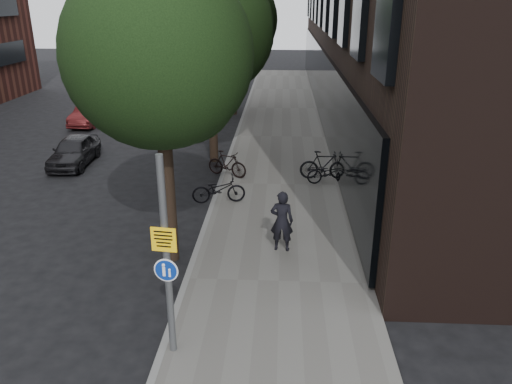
# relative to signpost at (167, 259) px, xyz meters

# --- Properties ---
(ground) EXTENTS (120.00, 120.00, 0.00)m
(ground) POSITION_rel_signpost_xyz_m (1.78, -0.71, -2.13)
(ground) COLOR black
(ground) RESTS_ON ground
(sidewalk) EXTENTS (4.50, 60.00, 0.12)m
(sidewalk) POSITION_rel_signpost_xyz_m (2.03, 9.29, -2.07)
(sidewalk) COLOR #5F5D58
(sidewalk) RESTS_ON ground
(curb_edge) EXTENTS (0.15, 60.00, 0.13)m
(curb_edge) POSITION_rel_signpost_xyz_m (-0.22, 9.29, -2.06)
(curb_edge) COLOR slate
(curb_edge) RESTS_ON ground
(street_tree_near) EXTENTS (4.40, 4.40, 7.50)m
(street_tree_near) POSITION_rel_signpost_xyz_m (-0.75, 3.93, 2.98)
(street_tree_near) COLOR black
(street_tree_near) RESTS_ON ground
(street_tree_mid) EXTENTS (5.00, 5.00, 7.80)m
(street_tree_mid) POSITION_rel_signpost_xyz_m (-0.75, 12.43, 2.98)
(street_tree_mid) COLOR black
(street_tree_mid) RESTS_ON ground
(street_tree_far) EXTENTS (5.00, 5.00, 7.80)m
(street_tree_far) POSITION_rel_signpost_xyz_m (-0.75, 21.43, 2.98)
(street_tree_far) COLOR black
(street_tree_far) RESTS_ON ground
(signpost) EXTENTS (0.46, 0.13, 3.98)m
(signpost) POSITION_rel_signpost_xyz_m (0.00, 0.00, 0.00)
(signpost) COLOR #595B5E
(signpost) RESTS_ON sidewalk
(pedestrian) EXTENTS (0.65, 0.46, 1.69)m
(pedestrian) POSITION_rel_signpost_xyz_m (2.08, 4.23, -1.16)
(pedestrian) COLOR black
(pedestrian) RESTS_ON sidewalk
(parked_bike_facade_near) EXTENTS (1.63, 0.66, 0.84)m
(parked_bike_facade_near) POSITION_rel_signpost_xyz_m (3.78, 9.43, -1.59)
(parked_bike_facade_near) COLOR black
(parked_bike_facade_near) RESTS_ON sidewalk
(parked_bike_facade_far) EXTENTS (1.81, 0.53, 1.09)m
(parked_bike_facade_far) POSITION_rel_signpost_xyz_m (3.63, 9.95, -1.47)
(parked_bike_facade_far) COLOR black
(parked_bike_facade_far) RESTS_ON sidewalk
(parked_bike_curb_near) EXTENTS (1.85, 0.93, 0.93)m
(parked_bike_curb_near) POSITION_rel_signpost_xyz_m (-0.02, 7.45, -1.55)
(parked_bike_curb_near) COLOR black
(parked_bike_curb_near) RESTS_ON sidewalk
(parked_bike_curb_far) EXTENTS (1.70, 1.10, 0.99)m
(parked_bike_curb_far) POSITION_rel_signpost_xyz_m (-0.02, 10.05, -1.51)
(parked_bike_curb_far) COLOR black
(parked_bike_curb_far) RESTS_ON sidewalk
(parked_car_near) EXTENTS (1.55, 3.54, 1.19)m
(parked_car_near) POSITION_rel_signpost_xyz_m (-6.52, 11.49, -1.54)
(parked_car_near) COLOR black
(parked_car_near) RESTS_ON ground
(parked_car_mid) EXTENTS (1.34, 3.58, 1.17)m
(parked_car_mid) POSITION_rel_signpost_xyz_m (-8.38, 18.36, -1.54)
(parked_car_mid) COLOR maroon
(parked_car_mid) RESTS_ON ground
(parked_car_far) EXTENTS (2.20, 4.26, 1.18)m
(parked_car_far) POSITION_rel_signpost_xyz_m (-7.90, 26.31, -1.54)
(parked_car_far) COLOR #1B2330
(parked_car_far) RESTS_ON ground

